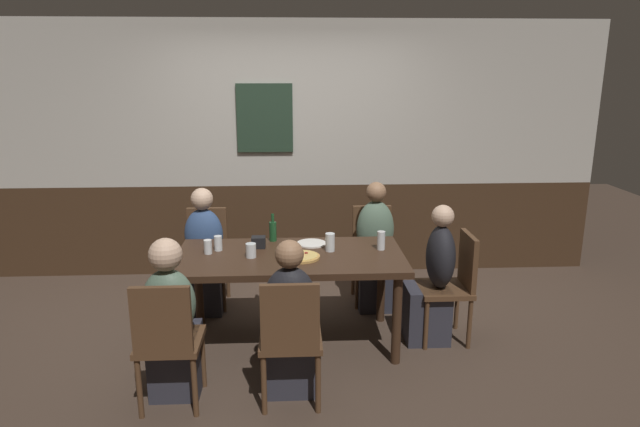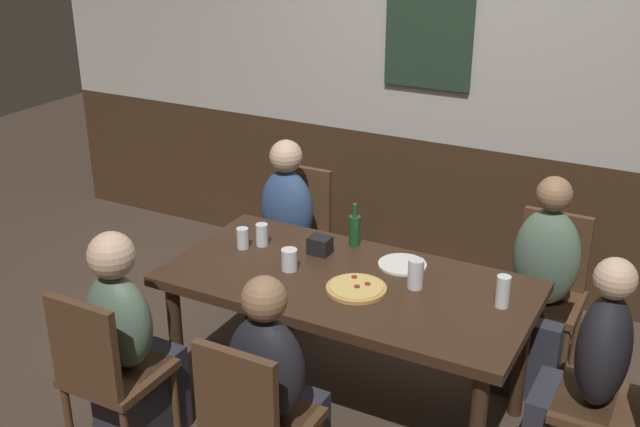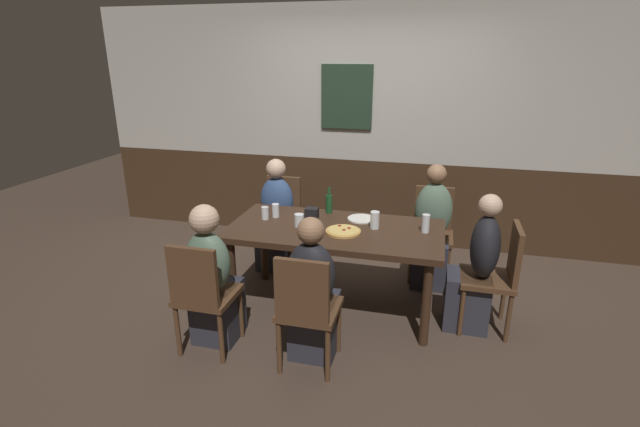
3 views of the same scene
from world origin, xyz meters
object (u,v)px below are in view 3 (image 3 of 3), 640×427
(person_mid_near, at_px, (313,300))
(plate_white_large, at_px, (361,219))
(tumbler_short, at_px, (265,214))
(person_head_east, at_px, (475,274))
(tumbler_water, at_px, (426,225))
(person_left_far, at_px, (276,222))
(pint_glass_pale, at_px, (299,221))
(condiment_caddy, at_px, (312,213))
(beer_glass_tall, at_px, (276,211))
(beer_bottle_green, at_px, (329,203))
(person_right_far, at_px, (431,235))
(beer_glass_half, at_px, (375,221))
(person_left_near, at_px, (213,284))
(chair_right_far, at_px, (432,228))
(chair_mid_near, at_px, (307,306))
(chair_head_east, at_px, (498,272))
(chair_left_far, at_px, (281,215))
(pizza, at_px, (343,231))
(dining_table, at_px, (335,237))
(chair_left_near, at_px, (202,292))

(person_mid_near, distance_m, plate_white_large, 1.00)
(tumbler_short, bearing_deg, person_head_east, -1.78)
(tumbler_short, xyz_separation_m, tumbler_water, (1.35, 0.03, 0.02))
(person_left_far, distance_m, pint_glass_pale, 0.93)
(person_mid_near, distance_m, condiment_caddy, 0.97)
(beer_glass_tall, distance_m, condiment_caddy, 0.32)
(person_mid_near, relative_size, plate_white_large, 4.54)
(pint_glass_pale, distance_m, beer_bottle_green, 0.44)
(person_right_far, bearing_deg, beer_glass_half, -126.30)
(plate_white_large, bearing_deg, person_right_far, 36.38)
(person_mid_near, distance_m, beer_glass_half, 0.89)
(person_left_near, relative_size, beer_glass_half, 7.76)
(person_left_near, relative_size, tumbler_water, 7.49)
(person_head_east, distance_m, tumbler_short, 1.79)
(condiment_caddy, bearing_deg, chair_right_far, 33.30)
(person_mid_near, xyz_separation_m, beer_bottle_green, (-0.14, 1.05, 0.37))
(chair_mid_near, relative_size, tumbler_short, 7.99)
(chair_head_east, relative_size, person_left_near, 0.79)
(chair_left_far, xyz_separation_m, beer_bottle_green, (0.63, -0.49, 0.33))
(chair_head_east, height_order, pizza, chair_head_east)
(beer_glass_half, bearing_deg, person_head_east, -4.98)
(dining_table, distance_m, chair_left_far, 1.16)
(chair_head_east, relative_size, tumbler_short, 7.99)
(person_right_far, bearing_deg, person_left_far, -179.96)
(chair_left_far, xyz_separation_m, condiment_caddy, (0.52, -0.67, 0.29))
(chair_left_far, bearing_deg, chair_mid_near, -65.75)
(person_left_near, distance_m, person_left_far, 1.38)
(chair_left_far, height_order, plate_white_large, chair_left_far)
(condiment_caddy, bearing_deg, beer_glass_half, -11.42)
(person_mid_near, relative_size, beer_bottle_green, 4.71)
(beer_glass_half, xyz_separation_m, tumbler_water, (0.40, 0.02, 0.00))
(chair_left_far, height_order, pint_glass_pale, chair_left_far)
(person_left_far, relative_size, condiment_caddy, 10.12)
(pizza, height_order, condiment_caddy, condiment_caddy)
(person_mid_near, bearing_deg, chair_mid_near, -90.00)
(chair_mid_near, height_order, plate_white_large, chair_mid_near)
(pizza, relative_size, tumbler_short, 2.57)
(beer_glass_half, bearing_deg, tumbler_water, 2.44)
(pizza, xyz_separation_m, beer_glass_half, (0.23, 0.16, 0.05))
(chair_left_far, xyz_separation_m, beer_glass_half, (1.08, -0.78, 0.30))
(chair_left_near, xyz_separation_m, person_left_near, (0.00, 0.16, -0.02))
(chair_head_east, xyz_separation_m, chair_mid_near, (-1.29, -0.85, 0.00))
(chair_left_far, relative_size, beer_glass_tall, 7.47)
(chair_head_east, bearing_deg, pint_glass_pale, -178.32)
(beer_glass_tall, height_order, pint_glass_pale, beer_glass_tall)
(tumbler_water, bearing_deg, tumbler_short, -178.58)
(condiment_caddy, bearing_deg, pint_glass_pale, -100.86)
(person_head_east, relative_size, person_right_far, 0.97)
(person_right_far, relative_size, beer_bottle_green, 4.99)
(person_left_near, height_order, beer_bottle_green, person_left_near)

